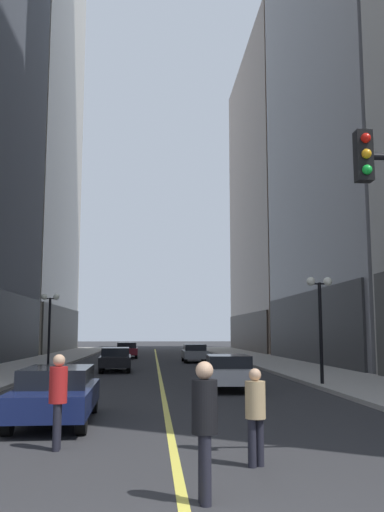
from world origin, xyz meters
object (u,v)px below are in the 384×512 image
Objects in this scene: pedestrian_in_tan_trench at (255,409)px; street_lamp_right_mid at (320,306)px; car_grey at (194,352)px; car_maroon at (127,349)px; car_navy at (57,392)px; car_black at (116,358)px; pedestrian_in_red_jacket at (58,394)px; car_silver at (228,371)px; street_lamp_left_far at (50,314)px; pedestrian_in_black_coat at (205,419)px.

street_lamp_right_mid reaches higher than pedestrian_in_tan_trench.
car_maroon is (-5.29, 7.61, 0.00)m from car_grey.
street_lamp_right_mid reaches higher than car_navy.
pedestrian_in_red_jacket is at bearing -89.26° from car_black.
street_lamp_left_far is (-8.90, 11.83, 2.54)m from car_silver.
street_lamp_right_mid is (3.68, -19.38, 2.54)m from car_grey.
street_lamp_right_mid is at bearing -79.26° from car_grey.
pedestrian_in_tan_trench reaches higher than car_black.
car_maroon is at bearing 93.86° from pedestrian_in_black_coat.
car_maroon is (-0.11, 16.96, 0.00)m from car_black.
car_navy is 1.14× the size of car_grey.
pedestrian_in_red_jacket is (-4.90, -30.96, 0.32)m from car_grey.
car_silver is 0.95× the size of car_black.
car_maroon is 1.09× the size of street_lamp_right_mid.
car_silver is at bearing 84.47° from pedestrian_in_tan_trench.
street_lamp_left_far is (-4.22, 22.69, 2.22)m from pedestrian_in_red_jacket.
car_grey is at bearing 89.38° from car_silver.
pedestrian_in_red_jacket is at bearing -80.37° from car_navy.
car_navy and car_black have the same top height.
pedestrian_in_red_jacket is at bearing 124.92° from pedestrian_in_black_coat.
pedestrian_in_black_coat is 1.14× the size of pedestrian_in_tan_trench.
car_navy is at bearing -79.31° from street_lamp_left_far.
car_maroon is at bearing 100.37° from car_silver.
pedestrian_in_red_jacket is 23.19m from street_lamp_left_far.
car_navy is 1.08× the size of car_silver.
car_maroon is at bearing 95.51° from pedestrian_in_tan_trench.
car_navy is at bearing -90.87° from car_black.
pedestrian_in_red_jacket is at bearing 155.95° from pedestrian_in_tan_trench.
pedestrian_in_black_coat is 0.41× the size of street_lamp_right_mid.
car_grey is at bearing 81.01° from pedestrian_in_red_jacket.
car_maroon is 38.58m from pedestrian_in_red_jacket.
car_silver is 0.92× the size of car_maroon.
car_grey is at bearing -55.22° from car_maroon.
car_grey is (0.22, 20.10, -0.00)m from car_silver.
car_silver is at bearing -79.63° from car_maroon.
car_grey and car_maroon have the same top height.
car_grey is 2.34× the size of pedestrian_in_black_coat.
street_lamp_left_far is at bearing 164.74° from car_black.
car_grey is 0.95× the size of street_lamp_left_far.
pedestrian_in_red_jacket is at bearing -79.46° from street_lamp_left_far.
street_lamp_left_far reaches higher than car_navy.
street_lamp_left_far is at bearing 126.98° from car_silver.
street_lamp_left_far is at bearing -103.57° from car_maroon.
pedestrian_in_tan_trench is at bearing -95.53° from car_silver.
car_silver and car_grey have the same top height.
car_silver is 4.70m from street_lamp_right_mid.
pedestrian_in_black_coat is (2.84, -42.09, 0.34)m from car_maroon.
pedestrian_in_black_coat is at bearing -55.08° from pedestrian_in_red_jacket.
car_navy is 35.28m from car_maroon.
pedestrian_in_tan_trench is 0.36× the size of street_lamp_right_mid.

